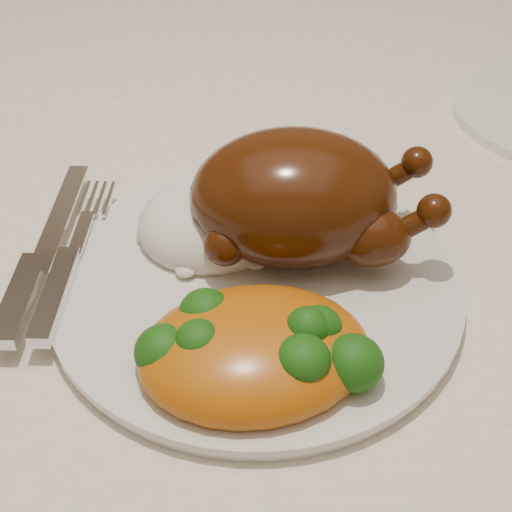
{
  "coord_description": "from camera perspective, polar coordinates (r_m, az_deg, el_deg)",
  "views": [
    {
      "loc": [
        0.1,
        -0.57,
        1.11
      ],
      "look_at": [
        0.07,
        -0.21,
        0.8
      ],
      "focal_mm": 50.0,
      "sensor_mm": 36.0,
      "label": 1
    }
  ],
  "objects": [
    {
      "name": "dining_table",
      "position": [
        0.73,
        -4.42,
        2.52
      ],
      "size": [
        1.6,
        0.9,
        0.76
      ],
      "color": "brown",
      "rests_on": "floor"
    },
    {
      "name": "tablecloth",
      "position": [
        0.69,
        -4.73,
        7.36
      ],
      "size": [
        1.73,
        1.03,
        0.18
      ],
      "color": "white",
      "rests_on": "dining_table"
    },
    {
      "name": "dinner_plate",
      "position": [
        0.5,
        0.0,
        -2.3
      ],
      "size": [
        0.35,
        0.35,
        0.01
      ],
      "primitive_type": "cylinder",
      "rotation": [
        0.0,
        0.0,
        -0.32
      ],
      "color": "silver",
      "rests_on": "tablecloth"
    },
    {
      "name": "roast_chicken",
      "position": [
        0.49,
        3.51,
        4.72
      ],
      "size": [
        0.18,
        0.12,
        0.09
      ],
      "rotation": [
        0.0,
        0.0,
        0.09
      ],
      "color": "#431A07",
      "rests_on": "dinner_plate"
    },
    {
      "name": "rice_mound",
      "position": [
        0.52,
        -3.48,
        2.56
      ],
      "size": [
        0.13,
        0.12,
        0.06
      ],
      "rotation": [
        0.0,
        0.0,
        0.25
      ],
      "color": "white",
      "rests_on": "dinner_plate"
    },
    {
      "name": "mac_and_cheese",
      "position": [
        0.43,
        0.44,
        -7.5
      ],
      "size": [
        0.16,
        0.14,
        0.06
      ],
      "rotation": [
        0.0,
        0.0,
        0.24
      ],
      "color": "#C86E0C",
      "rests_on": "dinner_plate"
    },
    {
      "name": "cutlery",
      "position": [
        0.51,
        -16.2,
        -0.94
      ],
      "size": [
        0.04,
        0.2,
        0.01
      ],
      "rotation": [
        0.0,
        0.0,
        0.04
      ],
      "color": "silver",
      "rests_on": "dinner_plate"
    }
  ]
}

